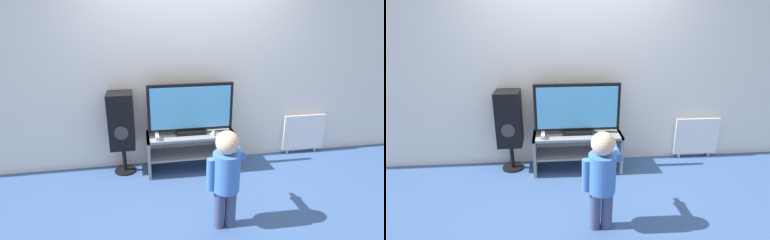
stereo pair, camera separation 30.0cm
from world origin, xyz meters
TOP-DOWN VIEW (x-y plane):
  - ground_plane at (0.00, 0.00)m, footprint 16.00×16.00m
  - wall_back at (0.00, 0.49)m, footprint 10.00×0.06m
  - tv_stand at (0.00, 0.20)m, footprint 1.10×0.41m
  - television at (0.00, 0.22)m, footprint 1.05×0.20m
  - game_console at (-0.43, 0.12)m, footprint 0.04×0.19m
  - remote_primary at (0.27, 0.13)m, footprint 0.07×0.13m
  - child at (0.13, -0.92)m, footprint 0.37×0.53m
  - speaker_tower at (-0.84, 0.29)m, footprint 0.30×0.31m
  - radiator at (1.66, 0.42)m, footprint 0.61×0.08m

SIDE VIEW (x-z plane):
  - ground_plane at x=0.00m, z-range 0.00..0.00m
  - radiator at x=1.66m, z-range 0.03..0.60m
  - tv_stand at x=0.00m, z-range 0.08..0.57m
  - remote_primary at x=0.27m, z-range 0.49..0.52m
  - game_console at x=-0.43m, z-range 0.49..0.54m
  - child at x=0.13m, z-range 0.09..1.05m
  - speaker_tower at x=-0.84m, z-range 0.15..1.18m
  - television at x=0.00m, z-range 0.49..1.12m
  - wall_back at x=0.00m, z-range 0.00..2.60m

